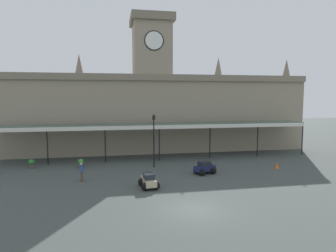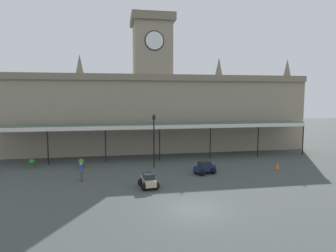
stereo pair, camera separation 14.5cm
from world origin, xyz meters
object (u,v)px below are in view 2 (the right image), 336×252
at_px(pedestrian_near_entrance, 81,171).
at_px(victorian_lamppost, 154,135).
at_px(planter_by_canopy, 81,163).
at_px(planter_forecourt_centre, 32,164).
at_px(traffic_cone, 277,165).
at_px(car_navy_sedan, 205,169).
at_px(car_beige_sedan, 148,182).

height_order(pedestrian_near_entrance, victorian_lamppost, victorian_lamppost).
height_order(pedestrian_near_entrance, planter_by_canopy, pedestrian_near_entrance).
bearing_deg(planter_forecourt_centre, traffic_cone, -10.49).
relative_size(car_navy_sedan, planter_forecourt_centre, 2.32).
distance_m(car_navy_sedan, traffic_cone, 7.98).
relative_size(planter_by_canopy, planter_forecourt_centre, 1.00).
bearing_deg(planter_by_canopy, planter_forecourt_centre, 171.33).
relative_size(traffic_cone, planter_forecourt_centre, 0.71).
height_order(victorian_lamppost, planter_by_canopy, victorian_lamppost).
distance_m(pedestrian_near_entrance, planter_by_canopy, 5.01).
relative_size(car_navy_sedan, planter_by_canopy, 2.32).
bearing_deg(victorian_lamppost, planter_by_canopy, 172.05).
xyz_separation_m(victorian_lamppost, planter_forecourt_centre, (-12.45, 1.80, -2.92)).
bearing_deg(car_navy_sedan, planter_by_canopy, 159.32).
distance_m(car_beige_sedan, planter_by_canopy, 9.93).
distance_m(car_beige_sedan, victorian_lamppost, 7.49).
distance_m(car_navy_sedan, planter_forecourt_centre, 17.68).
xyz_separation_m(car_navy_sedan, planter_by_canopy, (-11.90, 4.49, -0.01)).
bearing_deg(planter_forecourt_centre, pedestrian_near_entrance, -45.83).
height_order(pedestrian_near_entrance, planter_forecourt_centre, pedestrian_near_entrance).
xyz_separation_m(pedestrian_near_entrance, victorian_lamppost, (6.90, 3.91, 2.50)).
height_order(car_navy_sedan, victorian_lamppost, victorian_lamppost).
distance_m(traffic_cone, planter_forecourt_centre, 25.25).
distance_m(victorian_lamppost, traffic_cone, 13.06).
relative_size(car_navy_sedan, traffic_cone, 3.29).
bearing_deg(pedestrian_near_entrance, victorian_lamppost, 29.57).
distance_m(victorian_lamppost, planter_by_canopy, 8.09).
relative_size(car_beige_sedan, car_navy_sedan, 0.96).
distance_m(car_navy_sedan, planter_by_canopy, 12.72).
relative_size(pedestrian_near_entrance, traffic_cone, 2.46).
relative_size(car_navy_sedan, pedestrian_near_entrance, 1.33).
bearing_deg(car_navy_sedan, car_beige_sedan, -150.05).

